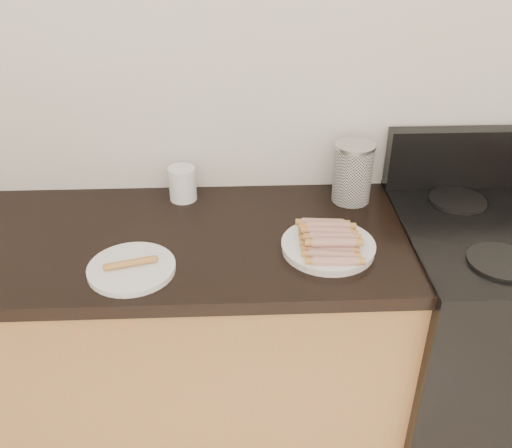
{
  "coord_description": "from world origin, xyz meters",
  "views": [
    {
      "loc": [
        -0.1,
        0.29,
        1.8
      ],
      "look_at": [
        -0.04,
        1.62,
        0.98
      ],
      "focal_mm": 40.0,
      "sensor_mm": 36.0,
      "label": 1
    }
  ],
  "objects_px": {
    "side_plate": "(132,268)",
    "mug": "(183,184)",
    "main_plate": "(328,247)",
    "stove": "(499,343)",
    "canister": "(353,173)"
  },
  "relations": [
    {
      "from": "main_plate",
      "to": "side_plate",
      "type": "bearing_deg",
      "value": -171.79
    },
    {
      "from": "side_plate",
      "to": "stove",
      "type": "bearing_deg",
      "value": 7.33
    },
    {
      "from": "canister",
      "to": "mug",
      "type": "relative_size",
      "value": 1.78
    },
    {
      "from": "main_plate",
      "to": "side_plate",
      "type": "distance_m",
      "value": 0.54
    },
    {
      "from": "stove",
      "to": "main_plate",
      "type": "xyz_separation_m",
      "value": [
        -0.62,
        -0.07,
        0.45
      ]
    },
    {
      "from": "main_plate",
      "to": "stove",
      "type": "bearing_deg",
      "value": 6.56
    },
    {
      "from": "mug",
      "to": "stove",
      "type": "bearing_deg",
      "value": -13.17
    },
    {
      "from": "side_plate",
      "to": "canister",
      "type": "bearing_deg",
      "value": 29.18
    },
    {
      "from": "side_plate",
      "to": "mug",
      "type": "xyz_separation_m",
      "value": [
        0.11,
        0.39,
        0.05
      ]
    },
    {
      "from": "stove",
      "to": "side_plate",
      "type": "relative_size",
      "value": 3.91
    },
    {
      "from": "main_plate",
      "to": "mug",
      "type": "distance_m",
      "value": 0.53
    },
    {
      "from": "canister",
      "to": "mug",
      "type": "height_order",
      "value": "canister"
    },
    {
      "from": "main_plate",
      "to": "canister",
      "type": "height_order",
      "value": "canister"
    },
    {
      "from": "main_plate",
      "to": "mug",
      "type": "height_order",
      "value": "mug"
    },
    {
      "from": "side_plate",
      "to": "mug",
      "type": "height_order",
      "value": "mug"
    }
  ]
}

